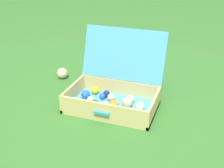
% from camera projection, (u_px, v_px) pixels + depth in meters
% --- Properties ---
extents(ground_plane, '(16.00, 16.00, 0.00)m').
position_uv_depth(ground_plane, '(112.00, 110.00, 2.12)').
color(ground_plane, '#336B28').
extents(open_suitcase, '(0.65, 0.56, 0.52)m').
position_uv_depth(open_suitcase, '(113.00, 90.00, 2.15)').
color(open_suitcase, '#4799C6').
rests_on(open_suitcase, ground).
extents(stray_ball_on_grass, '(0.10, 0.10, 0.10)m').
position_uv_depth(stray_ball_on_grass, '(62.00, 73.00, 2.60)').
color(stray_ball_on_grass, '#D1B784').
rests_on(stray_ball_on_grass, ground).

